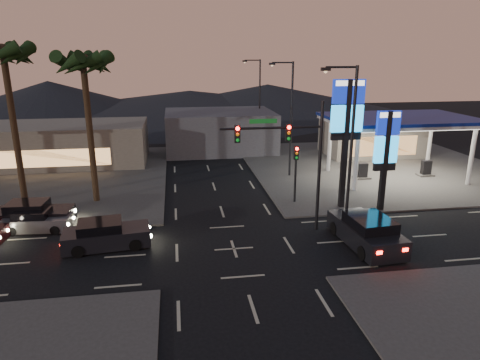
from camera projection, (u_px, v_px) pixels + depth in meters
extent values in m
plane|color=black|center=(234.00, 249.00, 24.18)|extent=(140.00, 140.00, 0.00)
cube|color=#47443F|center=(374.00, 166.00, 41.66)|extent=(24.00, 24.00, 0.12)
cube|color=#47443F|center=(26.00, 181.00, 36.99)|extent=(24.00, 24.00, 0.12)
cylinder|color=silver|center=(356.00, 161.00, 33.60)|extent=(0.36, 0.36, 5.00)
cylinder|color=silver|center=(472.00, 157.00, 35.06)|extent=(0.36, 0.36, 5.00)
cylinder|color=silver|center=(330.00, 146.00, 39.29)|extent=(0.36, 0.36, 5.00)
cylinder|color=silver|center=(430.00, 142.00, 40.75)|extent=(0.36, 0.36, 5.00)
cube|color=silver|center=(400.00, 120.00, 36.41)|extent=(12.00, 8.00, 0.50)
cube|color=white|center=(400.00, 123.00, 36.50)|extent=(11.60, 7.60, 0.06)
cube|color=navy|center=(400.00, 118.00, 36.37)|extent=(12.20, 8.20, 0.25)
cube|color=black|center=(362.00, 171.00, 37.22)|extent=(0.80, 0.50, 1.40)
cube|color=black|center=(426.00, 168.00, 38.10)|extent=(0.80, 0.50, 1.40)
cube|color=#726B5B|center=(372.00, 137.00, 46.14)|extent=(10.00, 6.00, 4.00)
cube|color=black|center=(345.00, 146.00, 29.35)|extent=(0.35, 0.35, 9.00)
cube|color=#0D1F95|center=(349.00, 91.00, 28.31)|extent=(2.20, 0.30, 1.60)
cube|color=white|center=(349.00, 83.00, 28.15)|extent=(1.98, 0.32, 0.35)
cube|color=#1AA4FC|center=(347.00, 119.00, 28.82)|extent=(2.20, 0.30, 1.80)
cube|color=black|center=(346.00, 136.00, 29.16)|extent=(2.09, 0.28, 0.50)
cube|color=black|center=(385.00, 162.00, 29.05)|extent=(0.35, 0.35, 7.00)
cube|color=#0D1F95|center=(388.00, 123.00, 28.29)|extent=(1.60, 0.30, 1.60)
cube|color=white|center=(389.00, 115.00, 28.13)|extent=(1.44, 0.32, 0.35)
cube|color=#1AA4FC|center=(386.00, 150.00, 28.80)|extent=(1.60, 0.30, 1.80)
cube|color=black|center=(384.00, 167.00, 29.14)|extent=(1.52, 0.28, 0.50)
cylinder|color=black|center=(319.00, 168.00, 25.74)|extent=(0.20, 0.20, 8.00)
cylinder|color=black|center=(272.00, 128.00, 24.59)|extent=(6.00, 0.14, 0.14)
cube|color=#0C3F14|center=(263.00, 121.00, 24.41)|extent=(1.60, 0.05, 0.25)
cube|color=black|center=(288.00, 133.00, 24.83)|extent=(0.32, 0.25, 1.00)
sphere|color=#FF0C07|center=(289.00, 127.00, 24.59)|extent=(0.22, 0.22, 0.22)
sphere|color=orange|center=(289.00, 133.00, 24.68)|extent=(0.20, 0.20, 0.20)
sphere|color=#0CB226|center=(289.00, 139.00, 24.78)|extent=(0.20, 0.20, 0.20)
cube|color=black|center=(237.00, 134.00, 24.39)|extent=(0.32, 0.25, 1.00)
sphere|color=#FF0C07|center=(238.00, 129.00, 24.15)|extent=(0.22, 0.22, 0.22)
sphere|color=orange|center=(238.00, 134.00, 24.25)|extent=(0.20, 0.20, 0.20)
sphere|color=#0CB226|center=(238.00, 140.00, 24.34)|extent=(0.20, 0.20, 0.20)
cylinder|color=black|center=(295.00, 177.00, 31.05)|extent=(0.16, 0.16, 4.00)
cube|color=black|center=(296.00, 153.00, 30.54)|extent=(0.32, 0.25, 1.00)
sphere|color=#FF0C07|center=(297.00, 149.00, 30.30)|extent=(0.22, 0.22, 0.22)
sphere|color=orange|center=(297.00, 153.00, 30.39)|extent=(0.20, 0.20, 0.20)
sphere|color=#0CB226|center=(297.00, 158.00, 30.49)|extent=(0.20, 0.20, 0.20)
cylinder|color=black|center=(351.00, 154.00, 24.73)|extent=(0.18, 0.18, 10.00)
cylinder|color=black|center=(342.00, 67.00, 23.21)|extent=(1.80, 0.12, 0.12)
cube|color=black|center=(326.00, 69.00, 23.11)|extent=(0.50, 0.25, 0.18)
sphere|color=#FFCC8C|center=(326.00, 71.00, 23.14)|extent=(0.20, 0.20, 0.20)
cylinder|color=black|center=(291.00, 121.00, 37.05)|extent=(0.18, 0.18, 10.00)
cylinder|color=black|center=(283.00, 63.00, 35.53)|extent=(1.80, 0.12, 0.12)
cube|color=black|center=(272.00, 64.00, 35.43)|extent=(0.50, 0.25, 0.18)
sphere|color=#FFCC8C|center=(272.00, 65.00, 35.46)|extent=(0.20, 0.20, 0.20)
cylinder|color=black|center=(260.00, 103.00, 50.32)|extent=(0.18, 0.18, 10.00)
cylinder|color=black|center=(252.00, 60.00, 48.80)|extent=(1.80, 0.12, 0.12)
cube|color=black|center=(245.00, 61.00, 48.70)|extent=(0.50, 0.25, 0.18)
sphere|color=#FFCC8C|center=(245.00, 62.00, 48.73)|extent=(0.20, 0.20, 0.20)
cylinder|color=black|center=(90.00, 134.00, 30.42)|extent=(0.44, 0.44, 10.20)
sphere|color=black|center=(83.00, 60.00, 28.98)|extent=(0.90, 0.90, 0.90)
cone|color=black|center=(103.00, 64.00, 29.25)|extent=(0.90, 2.74, 1.91)
cone|color=black|center=(99.00, 64.00, 30.07)|extent=(2.57, 2.57, 1.91)
cone|color=black|center=(87.00, 64.00, 30.29)|extent=(2.74, 0.90, 1.91)
cone|color=black|center=(72.00, 64.00, 29.80)|extent=(2.57, 2.57, 1.91)
cone|color=black|center=(63.00, 65.00, 28.87)|extent=(0.90, 2.74, 1.91)
cone|color=black|center=(66.00, 65.00, 28.06)|extent=(2.57, 2.57, 1.91)
cone|color=black|center=(79.00, 65.00, 27.83)|extent=(2.74, 0.90, 1.91)
cone|color=black|center=(95.00, 65.00, 28.33)|extent=(2.57, 2.57, 1.91)
cylinder|color=black|center=(15.00, 132.00, 29.61)|extent=(0.44, 0.44, 10.80)
sphere|color=black|center=(3.00, 51.00, 28.08)|extent=(0.90, 0.90, 0.90)
cone|color=black|center=(24.00, 55.00, 28.35)|extent=(0.90, 2.74, 1.91)
cone|color=black|center=(23.00, 55.00, 29.17)|extent=(2.57, 2.57, 1.91)
cone|color=black|center=(10.00, 55.00, 29.40)|extent=(2.74, 0.90, 1.91)
cone|color=black|center=(13.00, 55.00, 27.43)|extent=(2.57, 2.57, 1.91)
cube|color=#726B5B|center=(64.00, 144.00, 42.42)|extent=(16.00, 8.00, 4.00)
cube|color=#4C4C51|center=(220.00, 131.00, 48.49)|extent=(12.00, 9.00, 4.40)
cone|color=black|center=(49.00, 98.00, 76.55)|extent=(40.00, 40.00, 6.00)
cone|color=black|center=(268.00, 98.00, 82.53)|extent=(50.00, 50.00, 5.00)
cone|color=black|center=(190.00, 101.00, 80.48)|extent=(60.00, 60.00, 4.00)
cube|color=black|center=(107.00, 237.00, 24.26)|extent=(4.95, 2.54, 0.97)
cube|color=black|center=(100.00, 227.00, 23.99)|extent=(2.57, 2.10, 0.70)
cylinder|color=black|center=(134.00, 232.00, 25.56)|extent=(0.72, 0.34, 0.69)
cylinder|color=black|center=(135.00, 245.00, 23.87)|extent=(0.72, 0.34, 0.69)
cylinder|color=black|center=(81.00, 238.00, 24.79)|extent=(0.72, 0.34, 0.69)
cylinder|color=black|center=(78.00, 251.00, 23.09)|extent=(0.72, 0.34, 0.69)
sphere|color=#FFF2BF|center=(149.00, 227.00, 25.44)|extent=(0.24, 0.24, 0.24)
sphere|color=#FFF2BF|center=(150.00, 236.00, 24.25)|extent=(0.24, 0.24, 0.24)
cube|color=#FF140A|center=(63.00, 235.00, 24.20)|extent=(0.12, 0.28, 0.15)
cube|color=#FF140A|center=(61.00, 244.00, 23.00)|extent=(0.12, 0.28, 0.15)
sphere|color=#FFF2BF|center=(8.00, 230.00, 25.32)|extent=(0.20, 0.20, 0.20)
cube|color=#5D5D5F|center=(38.00, 223.00, 26.59)|extent=(4.13, 2.00, 0.82)
cube|color=black|center=(32.00, 215.00, 26.41)|extent=(2.12, 1.70, 0.59)
cylinder|color=black|center=(63.00, 221.00, 27.47)|extent=(0.60, 0.26, 0.58)
cylinder|color=black|center=(55.00, 230.00, 25.99)|extent=(0.60, 0.26, 0.58)
cylinder|color=black|center=(22.00, 222.00, 27.30)|extent=(0.60, 0.26, 0.58)
cylinder|color=black|center=(12.00, 231.00, 25.82)|extent=(0.60, 0.26, 0.58)
sphere|color=#FFF2BF|center=(73.00, 218.00, 27.23)|extent=(0.20, 0.20, 0.20)
sphere|color=#FFF2BF|center=(68.00, 224.00, 26.18)|extent=(0.20, 0.20, 0.20)
cube|color=#FF140A|center=(8.00, 218.00, 26.93)|extent=(0.09, 0.23, 0.13)
cube|color=#FF140A|center=(0.00, 225.00, 25.89)|extent=(0.09, 0.23, 0.13)
cube|color=black|center=(34.00, 217.00, 27.35)|extent=(4.85, 2.28, 0.97)
cube|color=black|center=(27.00, 207.00, 27.14)|extent=(2.48, 1.97, 0.70)
cylinder|color=black|center=(63.00, 214.00, 28.42)|extent=(0.70, 0.30, 0.69)
cylinder|color=black|center=(54.00, 225.00, 26.68)|extent=(0.70, 0.30, 0.69)
cylinder|color=black|center=(16.00, 216.00, 28.16)|extent=(0.70, 0.30, 0.69)
cylinder|color=black|center=(4.00, 226.00, 26.41)|extent=(0.70, 0.30, 0.69)
sphere|color=#FFF2BF|center=(75.00, 211.00, 28.15)|extent=(0.24, 0.24, 0.24)
sphere|color=#FFF2BF|center=(69.00, 218.00, 26.92)|extent=(0.24, 0.24, 0.24)
cube|color=black|center=(365.00, 234.00, 24.53)|extent=(2.71, 5.62, 1.12)
cube|color=black|center=(370.00, 224.00, 23.97)|extent=(2.32, 2.89, 0.81)
cylinder|color=black|center=(335.00, 228.00, 26.00)|extent=(0.36, 0.81, 0.79)
cylinder|color=black|center=(366.00, 225.00, 26.46)|extent=(0.36, 0.81, 0.79)
cylinder|color=black|center=(363.00, 253.00, 22.76)|extent=(0.36, 0.81, 0.79)
cylinder|color=black|center=(399.00, 249.00, 23.22)|extent=(0.36, 0.81, 0.79)
cube|color=#FF140A|center=(379.00, 253.00, 21.77)|extent=(0.32, 0.12, 0.17)
cube|color=#FF140A|center=(405.00, 250.00, 22.09)|extent=(0.32, 0.12, 0.17)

